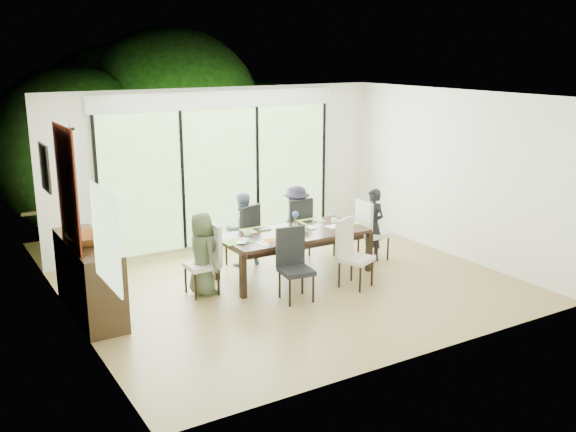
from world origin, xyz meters
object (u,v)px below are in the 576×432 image
person_left_end (202,254)px  chair_near_left (296,265)px  chair_left_end (201,260)px  cup_c (335,220)px  chair_far_left (241,234)px  vase (295,227)px  person_far_right (296,221)px  cup_b (306,229)px  table_top (294,234)px  person_far_left (242,229)px  sideboard (89,278)px  chair_near_right (356,254)px  bowl (88,239)px  person_right_end (373,225)px  chair_right_end (374,229)px  chair_far_right (296,226)px  cup_a (248,233)px  laptop (246,241)px

person_left_end → chair_near_left: bearing=-138.7°
chair_left_end → cup_c: bearing=91.6°
chair_far_left → vase: 0.97m
person_far_right → cup_b: size_ratio=12.90×
table_top → chair_left_end: bearing=180.0°
person_far_left → sideboard: person_far_left is taller
sideboard → chair_near_right: bearing=-15.4°
bowl → cup_c: bearing=1.6°
chair_left_end → person_right_end: bearing=89.1°
cup_b → chair_right_end: bearing=4.2°
chair_near_left → sideboard: bearing=165.9°
person_far_right → cup_c: size_ratio=10.40×
person_right_end → cup_c: bearing=-107.8°
person_right_end → sideboard: (-4.48, 0.09, -0.09)m
person_right_end → person_far_left: 2.10m
table_top → person_left_end: size_ratio=1.86×
person_left_end → vase: 1.54m
chair_near_left → person_right_end: size_ratio=0.85×
person_far_right → vase: person_far_right is taller
chair_near_left → sideboard: chair_near_left is taller
person_left_end → chair_left_end: bearing=82.9°
bowl → sideboard: bearing=90.0°
chair_far_right → person_far_left: bearing=8.1°
person_left_end → chair_right_end: bearing=-97.1°
chair_right_end → chair_far_right: (-0.95, 0.85, 0.00)m
person_right_end → chair_near_right: bearing=-57.8°
table_top → chair_near_left: size_ratio=2.18×
chair_left_end → person_far_right: bearing=111.1°
chair_near_left → vase: size_ratio=9.17×
person_left_end → person_far_left: (1.03, 0.83, 0.00)m
chair_far_right → cup_b: size_ratio=11.00×
chair_right_end → person_far_left: size_ratio=0.85×
person_far_left → cup_b: bearing=123.0°
chair_left_end → vase: (1.55, 0.05, 0.23)m
table_top → chair_far_right: chair_far_right is taller
chair_far_right → cup_b: 1.05m
chair_right_end → sideboard: size_ratio=0.57×
chair_near_left → bowl: bowl is taller
chair_right_end → person_left_end: 2.98m
person_far_left → table_top: bearing=118.6°
vase → cup_b: (0.10, -0.15, -0.01)m
person_far_left → cup_c: person_far_left is taller
person_far_left → vase: (0.50, -0.78, 0.15)m
cup_b → cup_a: bearing=163.6°
chair_far_right → cup_a: size_ratio=8.87×
chair_right_end → laptop: (-2.35, -0.10, 0.19)m
cup_b → bowl: 3.17m
table_top → person_far_left: (-0.45, 0.83, -0.07)m
person_far_right → cup_c: (0.25, -0.73, 0.14)m
person_right_end → cup_b: bearing=-95.1°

